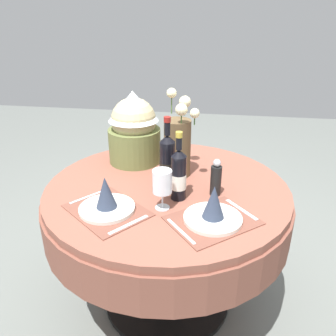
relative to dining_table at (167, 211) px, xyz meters
The scene contains 10 objects.
ground 0.59m from the dining_table, ahead, with size 8.00×8.00×0.00m, color slate.
dining_table is the anchor object (origin of this frame).
place_setting_left 0.40m from the dining_table, 128.51° to the right, with size 0.43×0.42×0.16m.
place_setting_right 0.41m from the dining_table, 50.31° to the right, with size 0.43×0.42×0.16m.
flower_vase 0.35m from the dining_table, 75.97° to the left, with size 0.18×0.23×0.43m.
wine_bottle_left 0.30m from the dining_table, 59.07° to the right, with size 0.07×0.07×0.32m.
wine_bottle_centre 0.29m from the dining_table, 78.97° to the right, with size 0.07×0.07×0.36m.
wine_glass_right 0.35m from the dining_table, 86.37° to the right, with size 0.08×0.08×0.18m.
pepper_mill 0.33m from the dining_table, 13.15° to the right, with size 0.05×0.05×0.18m.
gift_tub_back_left 0.50m from the dining_table, 130.00° to the left, with size 0.29×0.29×0.40m.
Camera 1 is at (0.23, -1.46, 1.51)m, focal length 36.12 mm.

